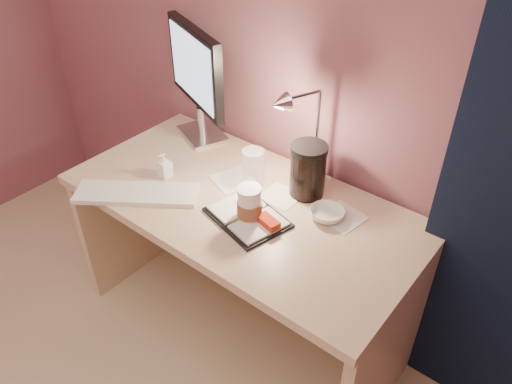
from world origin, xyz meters
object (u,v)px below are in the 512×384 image
Objects in this scene: coffee_cup at (249,206)px; bowl at (327,214)px; desk at (254,234)px; planner at (249,217)px; keyboard at (136,193)px; dark_jar at (308,173)px; monitor at (198,74)px; lotion_bottle at (164,165)px; desk_lamp at (312,135)px; clear_cup at (253,168)px.

coffee_cup reaches higher than bowl.
desk is 4.27× the size of planner.
keyboard is (-0.34, -0.31, 0.24)m from desk.
dark_jar is at bearing 35.94° from desk.
monitor is 0.59m from keyboard.
desk_lamp is at bearing 27.56° from lotion_bottle.
bowl is at bearing 11.56° from monitor.
monitor is 0.70m from coffee_cup.
keyboard is 0.74m from bowl.
lotion_bottle is (-0.45, 0.00, 0.04)m from planner.
clear_cup is 1.23× the size of bowl.
planner is 0.06m from coffee_cup.
dark_jar is (0.52, 0.27, 0.04)m from lotion_bottle.
desk_lamp is (0.52, 0.27, 0.21)m from lotion_bottle.
coffee_cup is 0.28m from dark_jar.
keyboard is 0.71m from desk_lamp.
bowl is at bearing 41.68° from coffee_cup.
desk is 2.76× the size of monitor.
planner is 0.45m from lotion_bottle.
bowl reaches higher than keyboard.
lotion_bottle reaches higher than bowl.
bowl is at bearing 54.50° from planner.
monitor is 1.23× the size of desk_lamp.
bowl is (0.22, 0.19, 0.01)m from planner.
monitor is 0.51m from clear_cup.
clear_cup is (-0.03, 0.04, 0.30)m from desk.
desk_lamp is (0.17, 0.13, 0.48)m from desk.
clear_cup reaches higher than bowl.
coffee_cup is 0.29m from bowl.
dark_jar is 0.16m from desk_lamp.
monitor reaches higher than keyboard.
dark_jar is at bearing -105.24° from desk_lamp.
dark_jar reaches higher than lotion_bottle.
dark_jar is at bearing 4.49° from keyboard.
monitor is at bearing 68.08° from keyboard.
lotion_bottle is (-0.01, 0.16, 0.04)m from keyboard.
dark_jar reaches higher than bowl.
monitor is at bearing 108.50° from lotion_bottle.
clear_cup is 0.29m from desk_lamp.
bowl is (0.65, 0.35, 0.01)m from keyboard.
desk is 9.57× the size of coffee_cup.
planner is 2.60× the size of bowl.
monitor reaches higher than coffee_cup.
desk is 13.14× the size of lotion_bottle.
keyboard is at bearing -131.42° from clear_cup.
planner is at bearing -8.51° from monitor.
clear_cup is 1.46× the size of lotion_bottle.
clear_cup is at bearing 3.13° from monitor.
coffee_cup reaches higher than desk.
dark_jar is at bearing 22.28° from clear_cup.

